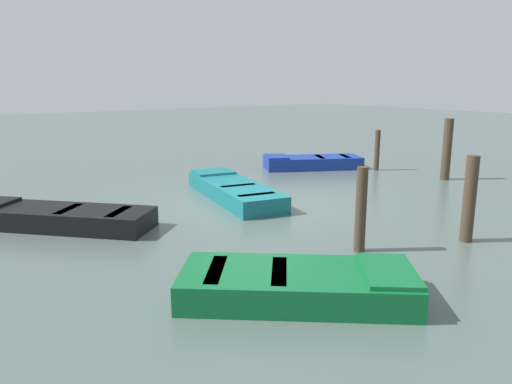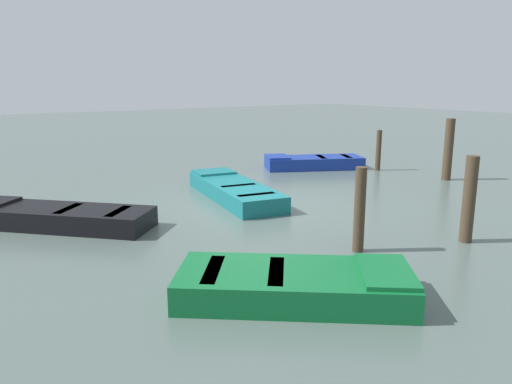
{
  "view_description": "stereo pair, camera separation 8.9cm",
  "coord_description": "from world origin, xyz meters",
  "px_view_note": "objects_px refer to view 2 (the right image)",
  "views": [
    {
      "loc": [
        -6.52,
        -9.18,
        2.9
      ],
      "look_at": [
        0.0,
        0.0,
        0.35
      ],
      "focal_mm": 34.3,
      "sensor_mm": 36.0,
      "label": 1
    },
    {
      "loc": [
        -6.45,
        -9.24,
        2.9
      ],
      "look_at": [
        0.0,
        0.0,
        0.35
      ],
      "focal_mm": 34.3,
      "sensor_mm": 36.0,
      "label": 2
    }
  ],
  "objects_px": {
    "rowboat_green": "(295,284)",
    "mooring_piling_far_right": "(360,210)",
    "rowboat_blue": "(313,162)",
    "rowboat_black": "(54,216)",
    "mooring_piling_near_left": "(469,199)",
    "mooring_piling_mid_left": "(448,150)",
    "rowboat_teal": "(234,190)",
    "mooring_piling_near_right": "(378,150)"
  },
  "relations": [
    {
      "from": "rowboat_green",
      "to": "mooring_piling_near_left",
      "type": "relative_size",
      "value": 2.05
    },
    {
      "from": "mooring_piling_near_left",
      "to": "mooring_piling_far_right",
      "type": "relative_size",
      "value": 1.08
    },
    {
      "from": "rowboat_blue",
      "to": "rowboat_green",
      "type": "relative_size",
      "value": 1.04
    },
    {
      "from": "mooring_piling_near_left",
      "to": "mooring_piling_near_right",
      "type": "xyz_separation_m",
      "value": [
        4.44,
        6.03,
        -0.13
      ]
    },
    {
      "from": "rowboat_blue",
      "to": "mooring_piling_far_right",
      "type": "bearing_deg",
      "value": 80.42
    },
    {
      "from": "rowboat_blue",
      "to": "mooring_piling_mid_left",
      "type": "xyz_separation_m",
      "value": [
        1.98,
        -3.8,
        0.7
      ]
    },
    {
      "from": "mooring_piling_near_left",
      "to": "mooring_piling_mid_left",
      "type": "height_order",
      "value": "mooring_piling_mid_left"
    },
    {
      "from": "mooring_piling_near_right",
      "to": "mooring_piling_near_left",
      "type": "bearing_deg",
      "value": -126.35
    },
    {
      "from": "rowboat_teal",
      "to": "mooring_piling_far_right",
      "type": "xyz_separation_m",
      "value": [
        -0.36,
        -4.62,
        0.53
      ]
    },
    {
      "from": "rowboat_black",
      "to": "mooring_piling_mid_left",
      "type": "bearing_deg",
      "value": -142.28
    },
    {
      "from": "rowboat_green",
      "to": "mooring_piling_mid_left",
      "type": "distance_m",
      "value": 9.83
    },
    {
      "from": "rowboat_green",
      "to": "mooring_piling_near_left",
      "type": "height_order",
      "value": "mooring_piling_near_left"
    },
    {
      "from": "rowboat_green",
      "to": "mooring_piling_near_left",
      "type": "xyz_separation_m",
      "value": [
        4.14,
        0.09,
        0.59
      ]
    },
    {
      "from": "mooring_piling_near_left",
      "to": "mooring_piling_mid_left",
      "type": "relative_size",
      "value": 0.87
    },
    {
      "from": "rowboat_black",
      "to": "mooring_piling_far_right",
      "type": "distance_m",
      "value": 6.12
    },
    {
      "from": "rowboat_black",
      "to": "mooring_piling_far_right",
      "type": "height_order",
      "value": "mooring_piling_far_right"
    },
    {
      "from": "rowboat_black",
      "to": "mooring_piling_mid_left",
      "type": "height_order",
      "value": "mooring_piling_mid_left"
    },
    {
      "from": "rowboat_blue",
      "to": "mooring_piling_far_right",
      "type": "xyz_separation_m",
      "value": [
        -4.92,
        -6.76,
        0.53
      ]
    },
    {
      "from": "rowboat_black",
      "to": "mooring_piling_far_right",
      "type": "relative_size",
      "value": 2.44
    },
    {
      "from": "mooring_piling_near_left",
      "to": "mooring_piling_near_right",
      "type": "relative_size",
      "value": 1.2
    },
    {
      "from": "mooring_piling_near_right",
      "to": "rowboat_black",
      "type": "bearing_deg",
      "value": -176.47
    },
    {
      "from": "mooring_piling_near_left",
      "to": "rowboat_green",
      "type": "bearing_deg",
      "value": -178.74
    },
    {
      "from": "rowboat_teal",
      "to": "rowboat_black",
      "type": "relative_size",
      "value": 1.12
    },
    {
      "from": "rowboat_blue",
      "to": "mooring_piling_mid_left",
      "type": "distance_m",
      "value": 4.34
    },
    {
      "from": "rowboat_green",
      "to": "mooring_piling_far_right",
      "type": "bearing_deg",
      "value": 61.01
    },
    {
      "from": "mooring_piling_mid_left",
      "to": "rowboat_green",
      "type": "bearing_deg",
      "value": -157.02
    },
    {
      "from": "mooring_piling_near_right",
      "to": "mooring_piling_far_right",
      "type": "bearing_deg",
      "value": -140.87
    },
    {
      "from": "rowboat_teal",
      "to": "mooring_piling_far_right",
      "type": "relative_size",
      "value": 2.74
    },
    {
      "from": "rowboat_teal",
      "to": "rowboat_black",
      "type": "height_order",
      "value": "same"
    },
    {
      "from": "rowboat_green",
      "to": "rowboat_black",
      "type": "xyz_separation_m",
      "value": [
        -1.86,
        5.47,
        -0.0
      ]
    },
    {
      "from": "mooring_piling_near_right",
      "to": "mooring_piling_mid_left",
      "type": "distance_m",
      "value": 2.35
    },
    {
      "from": "rowboat_black",
      "to": "mooring_piling_near_left",
      "type": "height_order",
      "value": "mooring_piling_near_left"
    },
    {
      "from": "rowboat_blue",
      "to": "mooring_piling_mid_left",
      "type": "bearing_deg",
      "value": 144.06
    },
    {
      "from": "mooring_piling_mid_left",
      "to": "rowboat_teal",
      "type": "bearing_deg",
      "value": 165.83
    },
    {
      "from": "mooring_piling_far_right",
      "to": "rowboat_green",
      "type": "bearing_deg",
      "value": -157.85
    },
    {
      "from": "rowboat_teal",
      "to": "mooring_piling_near_left",
      "type": "relative_size",
      "value": 2.55
    },
    {
      "from": "mooring_piling_mid_left",
      "to": "mooring_piling_far_right",
      "type": "bearing_deg",
      "value": -156.77
    },
    {
      "from": "rowboat_black",
      "to": "mooring_piling_near_left",
      "type": "xyz_separation_m",
      "value": [
        6.01,
        -5.38,
        0.59
      ]
    },
    {
      "from": "rowboat_green",
      "to": "rowboat_black",
      "type": "relative_size",
      "value": 0.9
    },
    {
      "from": "rowboat_blue",
      "to": "mooring_piling_near_right",
      "type": "height_order",
      "value": "mooring_piling_near_right"
    },
    {
      "from": "rowboat_green",
      "to": "rowboat_teal",
      "type": "bearing_deg",
      "value": 104.55
    },
    {
      "from": "rowboat_black",
      "to": "mooring_piling_mid_left",
      "type": "distance_m",
      "value": 11.04
    }
  ]
}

